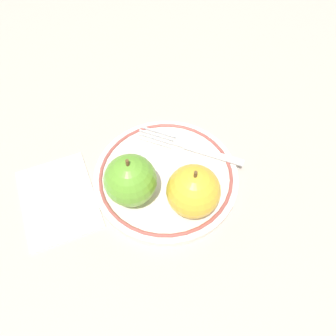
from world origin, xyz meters
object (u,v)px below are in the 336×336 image
Objects in this scene: fork at (192,148)px; apple_red_whole at (130,180)px; plate at (168,177)px; napkin_folded at (58,198)px; apple_second_whole at (193,191)px.

apple_red_whole is at bearing 63.95° from fork.
fork is at bearing 137.55° from plate.
apple_red_whole reaches higher than plate.
apple_red_whole is at bearing 85.46° from napkin_folded.
apple_red_whole reaches higher than fork.
apple_second_whole is (0.03, 0.09, 0.00)m from apple_red_whole.
plate is 0.07m from fork.
apple_second_whole is 0.11m from fork.
apple_red_whole reaches higher than napkin_folded.
apple_second_whole is at bearing 108.46° from fork.
plate is at bearing 73.84° from fork.
apple_red_whole is 0.14m from fork.
plate is at bearing 117.26° from apple_red_whole.
plate is 0.18m from napkin_folded.
napkin_folded is (0.02, -0.18, -0.00)m from plate.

